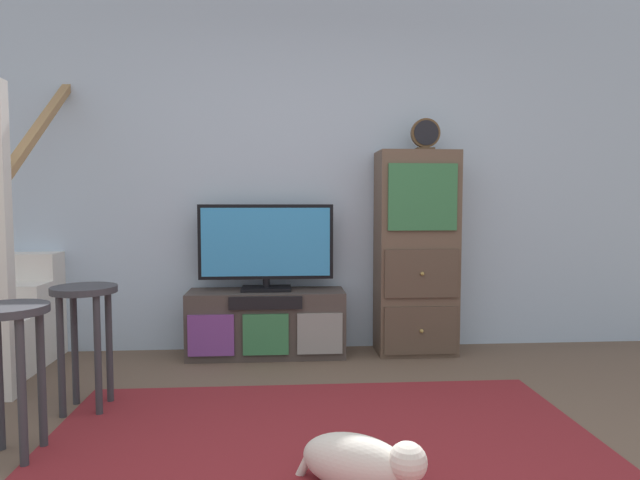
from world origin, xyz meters
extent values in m
cube|color=#A8BCD1|center=(0.00, 2.46, 1.35)|extent=(6.40, 0.12, 2.70)
cube|color=maroon|center=(0.00, 0.60, 0.01)|extent=(2.60, 1.80, 0.01)
cube|color=#423833|center=(-0.30, 2.20, 0.24)|extent=(1.14, 0.36, 0.48)
cube|color=#70387F|center=(-0.68, 2.01, 0.20)|extent=(0.32, 0.02, 0.29)
cube|color=#337042|center=(-0.30, 2.01, 0.20)|extent=(0.32, 0.02, 0.29)
cube|color=gray|center=(0.08, 2.01, 0.20)|extent=(0.32, 0.02, 0.29)
cube|color=black|center=(-0.30, 2.01, 0.42)|extent=(0.51, 0.02, 0.09)
cube|color=black|center=(-0.30, 2.22, 0.49)|extent=(0.36, 0.22, 0.02)
cylinder|color=black|center=(-0.30, 2.22, 0.53)|extent=(0.05, 0.05, 0.06)
cube|color=black|center=(-0.30, 2.22, 0.84)|extent=(0.98, 0.05, 0.55)
cube|color=#338CCC|center=(-0.30, 2.19, 0.84)|extent=(0.93, 0.01, 0.50)
cube|color=brown|center=(0.81, 2.21, 0.75)|extent=(0.58, 0.34, 1.50)
cube|color=#4E3C2F|center=(0.81, 2.03, 0.21)|extent=(0.53, 0.02, 0.35)
sphere|color=olive|center=(0.81, 2.01, 0.21)|extent=(0.03, 0.03, 0.03)
cube|color=#4E3C2F|center=(0.81, 2.03, 0.62)|extent=(0.53, 0.02, 0.35)
sphere|color=olive|center=(0.81, 2.01, 0.62)|extent=(0.03, 0.03, 0.03)
cube|color=#337042|center=(0.81, 2.03, 1.16)|extent=(0.49, 0.02, 0.47)
cube|color=#4C3823|center=(0.86, 2.19, 1.51)|extent=(0.13, 0.08, 0.02)
cylinder|color=brown|center=(0.86, 2.19, 1.63)|extent=(0.21, 0.04, 0.21)
cylinder|color=black|center=(0.86, 2.16, 1.63)|extent=(0.18, 0.01, 0.18)
cube|color=silver|center=(-2.25, 2.57, 0.47)|extent=(0.90, 0.26, 0.95)
cube|color=silver|center=(-1.75, 1.40, 0.90)|extent=(0.09, 0.09, 1.80)
cube|color=#9E7547|center=(-1.75, 2.05, 1.70)|extent=(0.06, 1.33, 0.99)
cylinder|color=#333338|center=(-1.28, 0.57, 0.32)|extent=(0.04, 0.04, 0.64)
cylinder|color=#333338|center=(-1.28, 0.75, 0.32)|extent=(0.04, 0.04, 0.64)
cylinder|color=#333338|center=(-1.37, 0.66, 0.66)|extent=(0.34, 0.34, 0.03)
cylinder|color=#333338|center=(-1.33, 1.12, 0.32)|extent=(0.04, 0.04, 0.64)
cylinder|color=#333338|center=(-1.15, 1.12, 0.32)|extent=(0.04, 0.04, 0.64)
cylinder|color=#333338|center=(-1.33, 1.30, 0.32)|extent=(0.04, 0.04, 0.64)
cylinder|color=#333338|center=(-1.15, 1.30, 0.32)|extent=(0.04, 0.04, 0.64)
cylinder|color=#333338|center=(-1.24, 1.21, 0.66)|extent=(0.34, 0.34, 0.03)
ellipsoid|color=beige|center=(0.10, 0.30, 0.11)|extent=(0.48, 0.38, 0.22)
sphere|color=beige|center=(0.28, 0.20, 0.15)|extent=(0.15, 0.15, 0.15)
cylinder|color=beige|center=(-0.09, 0.39, 0.08)|extent=(0.11, 0.08, 0.16)
camera|label=1|loc=(-0.18, -1.74, 1.12)|focal=30.38mm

